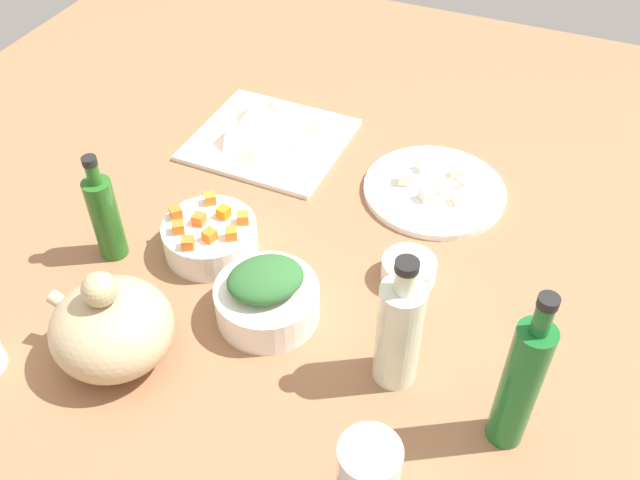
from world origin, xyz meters
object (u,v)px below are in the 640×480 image
bottle_0 (399,331)px  bottle_2 (520,384)px  plate_tofu (434,190)px  drinking_glass_0 (368,480)px  bowl_greens (267,302)px  bowl_carrots (210,238)px  cutting_board (270,140)px  teapot (112,327)px  bottle_1 (105,216)px  bowl_small_side (409,270)px

bottle_0 → bottle_2: bearing=167.8°
plate_tofu → drinking_glass_0: size_ratio=1.97×
bowl_greens → drinking_glass_0: bearing=136.7°
bowl_carrots → cutting_board: bearing=-82.0°
bowl_carrots → bottle_0: bearing=161.6°
plate_tofu → bowl_greens: bowl_greens is taller
drinking_glass_0 → cutting_board: bearing=-55.6°
teapot → bottle_0: (-36.64, -12.04, 2.98)cm
plate_tofu → teapot: 60.58cm
teapot → bottle_0: size_ratio=0.84×
bowl_greens → bowl_carrots: size_ratio=1.01×
cutting_board → teapot: teapot is taller
plate_tofu → bottle_2: 49.46cm
drinking_glass_0 → bottle_0: bearing=-81.5°
teapot → bottle_1: (12.78, -17.03, 1.72)cm
bowl_small_side → teapot: bearing=42.3°
teapot → bottle_1: bottle_1 is taller
bottle_1 → drinking_glass_0: bottle_1 is taller
plate_tofu → bowl_carrots: bowl_carrots is taller
bottle_0 → bottle_1: 49.68cm
teapot → bottle_2: bearing=-170.7°
bottle_2 → bowl_greens: bearing=-9.7°
plate_tofu → bowl_small_side: 21.97cm
cutting_board → bottle_2: size_ratio=1.07×
teapot → drinking_glass_0: size_ratio=1.44×
bottle_0 → teapot: bearing=18.2°
bottle_1 → teapot: bearing=126.9°
plate_tofu → drinking_glass_0: drinking_glass_0 is taller
bottle_1 → bottle_2: (-65.38, 8.46, 3.17)cm
bowl_greens → drinking_glass_0: 32.54cm
bowl_carrots → bottle_0: (-35.17, 11.69, 6.49)cm
bowl_small_side → bowl_greens: bearing=41.8°
bowl_greens → bowl_small_side: size_ratio=1.80×
plate_tofu → bowl_small_side: bearing=95.2°
bowl_carrots → teapot: bearing=86.5°
bowl_small_side → bottle_2: bearing=132.6°
cutting_board → plate_tofu: bearing=175.6°
cutting_board → bottle_2: 72.70cm
bowl_carrots → bottle_2: size_ratio=0.58×
bowl_carrots → bowl_small_side: bearing=-168.8°
bottle_0 → bottle_2: bottle_2 is taller
teapot → bottle_0: 38.68cm
plate_tofu → teapot: (30.94, 51.79, 5.57)cm
cutting_board → bowl_small_side: 43.36cm
bottle_0 → drinking_glass_0: bottle_0 is taller
plate_tofu → bowl_carrots: 40.74cm
bowl_carrots → bottle_2: bottle_2 is taller
bottle_0 → drinking_glass_0: size_ratio=1.71×
bowl_greens → bowl_carrots: bowl_greens is taller
bottle_1 → bottle_0: bearing=174.2°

